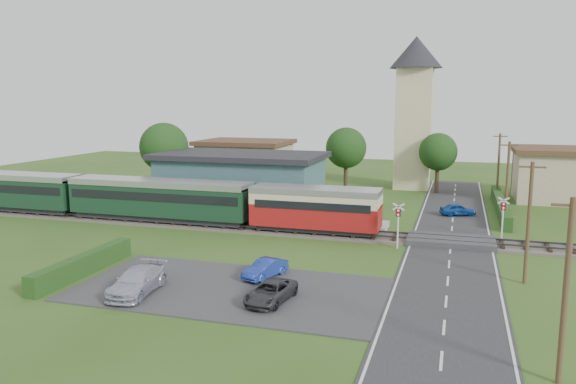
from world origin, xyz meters
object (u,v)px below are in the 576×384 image
(house_west, at_px, (245,162))
(pedestrian_near, at_px, (268,207))
(station_building, at_px, (241,180))
(crossing_signal_far, at_px, (503,212))
(car_park_blue, at_px, (265,268))
(house_east, at_px, (556,174))
(car_park_dark, at_px, (271,292))
(crossing_signal_near, at_px, (398,219))
(equipment_hut, at_px, (137,195))
(car_on_road, at_px, (458,210))
(pedestrian_far, at_px, (170,200))
(train, at_px, (127,196))
(church_tower, at_px, (415,101))
(car_park_silver, at_px, (137,281))

(house_west, height_order, pedestrian_near, house_west)
(station_building, distance_m, crossing_signal_far, 24.51)
(station_building, xyz_separation_m, car_park_blue, (9.71, -20.49, -2.09))
(house_east, relative_size, car_park_dark, 2.36)
(crossing_signal_near, xyz_separation_m, car_park_dark, (-5.07, -12.84, -1.54))
(station_building, height_order, crossing_signal_near, station_building)
(equipment_hut, height_order, car_on_road, equipment_hut)
(crossing_signal_far, relative_size, car_park_dark, 0.88)
(crossing_signal_far, bearing_deg, pedestrian_far, 177.61)
(house_east, distance_m, crossing_signal_far, 20.64)
(house_east, bearing_deg, car_on_road, -130.21)
(train, bearing_deg, church_tower, 49.81)
(station_building, bearing_deg, crossing_signal_far, -15.63)
(church_tower, relative_size, car_park_blue, 5.52)
(house_east, relative_size, pedestrian_near, 4.73)
(crossing_signal_near, bearing_deg, car_park_blue, -126.35)
(house_west, relative_size, pedestrian_near, 5.81)
(house_east, distance_m, car_park_silver, 46.17)
(house_east, relative_size, car_park_blue, 2.76)
(house_east, bearing_deg, train, -149.24)
(crossing_signal_near, relative_size, car_park_blue, 1.03)
(car_park_blue, distance_m, car_park_silver, 7.31)
(equipment_hut, bearing_deg, crossing_signal_near, -12.94)
(equipment_hut, xyz_separation_m, crossing_signal_far, (31.60, -0.81, 0.39))
(station_building, xyz_separation_m, train, (-6.96, -8.99, -0.52))
(house_east, xyz_separation_m, pedestrian_near, (-25.02, -19.28, -1.42))
(church_tower, distance_m, crossing_signal_near, 29.57)
(station_building, height_order, house_east, house_east)
(crossing_signal_far, xyz_separation_m, car_park_silver, (-19.56, -18.51, -1.39))
(car_park_blue, height_order, car_park_dark, car_park_blue)
(pedestrian_near, bearing_deg, equipment_hut, -9.64)
(church_tower, bearing_deg, station_building, -131.41)
(house_west, relative_size, car_on_road, 3.41)
(station_building, relative_size, pedestrian_far, 8.99)
(car_park_silver, xyz_separation_m, pedestrian_far, (-8.84, 19.70, 0.59))
(station_building, height_order, car_park_blue, station_building)
(crossing_signal_far, bearing_deg, car_park_blue, -135.00)
(pedestrian_near, bearing_deg, train, 5.30)
(pedestrian_far, bearing_deg, car_park_blue, -115.30)
(car_on_road, height_order, pedestrian_far, pedestrian_far)
(station_building, height_order, crossing_signal_far, station_building)
(equipment_hut, xyz_separation_m, train, (1.04, -3.20, 0.43))
(car_park_dark, bearing_deg, car_park_silver, -166.14)
(house_west, height_order, crossing_signal_far, house_west)
(station_building, height_order, house_west, house_west)
(house_east, xyz_separation_m, car_park_dark, (-18.67, -37.25, -2.20))
(church_tower, xyz_separation_m, crossing_signal_far, (8.60, -23.61, -8.08))
(car_park_blue, bearing_deg, station_building, 134.76)
(house_east, bearing_deg, car_park_silver, -124.26)
(car_on_road, bearing_deg, station_building, 75.19)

